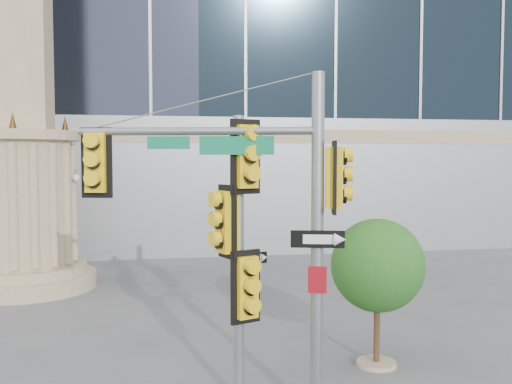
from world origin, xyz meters
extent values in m
plane|color=#545456|center=(0.00, 0.00, 0.00)|extent=(120.00, 120.00, 0.00)
cylinder|color=tan|center=(-6.00, 9.00, 0.25)|extent=(4.40, 4.40, 0.50)
cylinder|color=tan|center=(-6.00, 9.00, 0.65)|extent=(3.80, 3.80, 0.30)
cylinder|color=tan|center=(-6.00, 9.00, 2.80)|extent=(3.00, 3.00, 4.00)
cylinder|color=tan|center=(-6.00, 9.00, 4.95)|extent=(3.50, 3.50, 0.30)
cone|color=#472D14|center=(-4.70, 9.00, 5.35)|extent=(0.24, 0.24, 0.50)
cylinder|color=slate|center=(0.75, -1.50, 2.80)|extent=(0.21, 0.21, 5.60)
cylinder|color=slate|center=(-1.14, -1.01, 4.66)|extent=(3.82, 1.11, 0.13)
cube|color=#0E774D|center=(-0.52, -1.19, 4.43)|extent=(1.18, 0.34, 0.30)
cube|color=yellow|center=(-2.77, -0.58, 4.15)|extent=(0.56, 0.38, 1.17)
cube|color=yellow|center=(1.00, -1.57, 3.92)|extent=(0.38, 0.56, 1.17)
cube|color=black|center=(0.72, -1.63, 2.94)|extent=(0.84, 0.24, 0.28)
cube|color=maroon|center=(0.72, -1.63, 2.29)|extent=(0.30, 0.10, 0.43)
cylinder|color=slate|center=(-0.43, -0.81, 2.47)|extent=(0.18, 0.18, 4.94)
cube|color=yellow|center=(-0.35, -1.01, 4.25)|extent=(0.61, 0.46, 1.24)
cube|color=yellow|center=(-0.63, -0.89, 3.16)|extent=(0.46, 0.61, 1.24)
cube|color=yellow|center=(-0.35, -1.01, 2.08)|extent=(0.61, 0.46, 1.24)
cube|color=black|center=(-0.22, -0.85, 2.52)|extent=(0.58, 0.26, 0.20)
cylinder|color=tan|center=(2.59, 0.48, 0.04)|extent=(0.81, 0.81, 0.09)
cylinder|color=#382314|center=(2.59, 0.48, 0.81)|extent=(0.13, 0.13, 1.62)
sphere|color=#13541D|center=(2.59, 0.48, 2.07)|extent=(1.89, 1.89, 1.89)
sphere|color=#13541D|center=(2.99, 0.70, 1.80)|extent=(1.17, 1.17, 1.17)
sphere|color=#13541D|center=(2.27, 0.26, 1.84)|extent=(0.99, 0.99, 0.99)
camera|label=1|loc=(-1.80, -10.32, 4.22)|focal=40.00mm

